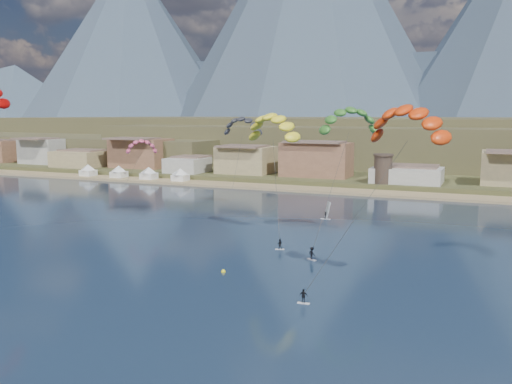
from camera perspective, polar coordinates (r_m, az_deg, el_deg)
ground at (r=59.47m, az=-12.53°, el=-13.67°), size 2400.00×2400.00×0.00m
beach at (r=155.64m, az=10.74°, el=-0.01°), size 2200.00×12.00×0.90m
land at (r=605.91m, az=20.06°, el=5.56°), size 2200.00×900.00×4.00m
foothills at (r=277.59m, az=21.01°, el=4.94°), size 940.00×210.00×18.00m
mountain_ridge at (r=879.00m, az=20.56°, el=16.02°), size 2060.00×480.00×400.00m
town at (r=182.31m, az=-0.48°, el=3.75°), size 400.00×24.00×12.00m
watchtower at (r=161.77m, az=13.13°, el=2.40°), size 5.82×5.82×8.60m
beach_tents at (r=186.76m, az=-12.74°, el=2.34°), size 43.40×6.40×5.00m
kitesurfer_yellow at (r=97.65m, az=1.80°, el=7.19°), size 12.30×14.37×23.74m
kitesurfer_orange at (r=68.94m, az=15.60°, el=7.41°), size 16.33×14.42×25.52m
kitesurfer_green at (r=95.96m, az=9.69°, el=7.68°), size 11.28×21.66×26.13m
distant_kite_pink at (r=141.21m, az=-11.88°, el=4.93°), size 8.30×7.73×17.31m
distant_kite_dark at (r=126.77m, az=-1.42°, el=7.23°), size 9.73×5.88×22.82m
windsurfer at (r=115.62m, az=7.36°, el=-2.26°), size 2.15×2.34×3.75m
buoy at (r=77.12m, az=-3.43°, el=-8.30°), size 0.62×0.62×0.62m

